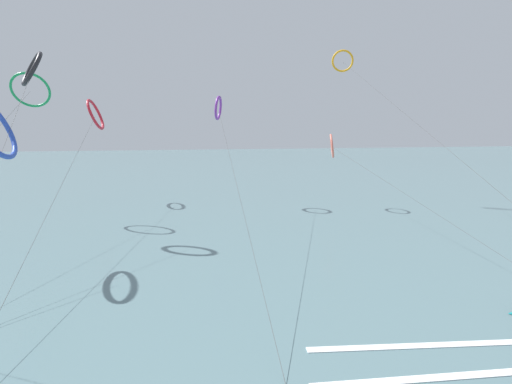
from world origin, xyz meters
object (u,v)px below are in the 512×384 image
kite_crimson (95,115)px  kite_amber (343,61)px  kite_coral (332,146)px  kite_charcoal (32,69)px  kite_emerald (30,90)px  kite_violet (218,108)px

kite_crimson → kite_amber: (36.05, -6.71, 7.78)m
kite_coral → kite_amber: (3.73, 5.76, 12.20)m
kite_coral → kite_charcoal: kite_charcoal is taller
kite_emerald → kite_amber: 41.95m
kite_emerald → kite_coral: kite_emerald is taller
kite_emerald → kite_charcoal: bearing=111.8°
kite_charcoal → kite_violet: bearing=97.6°
kite_amber → kite_charcoal: size_ratio=1.74×
kite_amber → kite_emerald: bearing=32.8°
kite_emerald → kite_violet: bearing=-164.2°
kite_violet → kite_charcoal: 23.95m
kite_crimson → kite_coral: kite_crimson is taller
kite_violet → kite_amber: size_ratio=0.97×
kite_violet → kite_amber: (18.63, 0.11, 6.99)m
kite_amber → kite_charcoal: bearing=44.0°
kite_crimson → kite_charcoal: 19.90m
kite_violet → kite_emerald: size_ratio=1.13×
kite_violet → kite_charcoal: kite_charcoal is taller
kite_emerald → kite_crimson: bearing=-110.5°
kite_crimson → kite_coral: 34.93m
kite_amber → kite_charcoal: kite_amber is taller
kite_crimson → kite_amber: bearing=-93.8°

